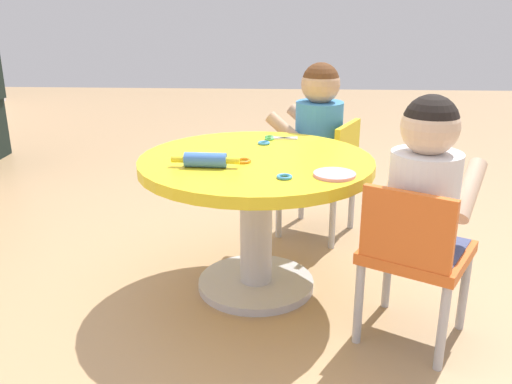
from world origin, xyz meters
The scene contains 12 objects.
ground_plane centered at (0.00, 0.00, 0.00)m, with size 10.00×10.00×0.00m, color tan.
craft_table centered at (0.00, 0.00, 0.38)m, with size 0.83×0.83×0.51m.
child_chair_left centered at (-0.33, -0.50, 0.31)m, with size 0.41×0.41×0.54m.
seated_child_left centered at (-0.29, -0.52, 0.53)m, with size 0.43×0.40×0.51m.
child_chair_right centered at (0.53, -0.28, 0.31)m, with size 0.40×0.40×0.54m.
seated_child_right centered at (0.54, -0.25, 0.53)m, with size 0.39×0.43×0.51m.
rolling_pin centered at (-0.12, 0.16, 0.54)m, with size 0.06×0.23×0.05m.
craft_scissors centered at (0.29, -0.07, 0.52)m, with size 0.07×0.13×0.01m.
playdough_blob_0 centered at (-0.20, -0.26, 0.52)m, with size 0.13×0.13×0.01m, color pink.
cookie_cutter_0 centered at (0.20, -0.02, 0.52)m, with size 0.05×0.05×0.01m, color #3F99D8.
cookie_cutter_1 centered at (-0.23, -0.10, 0.52)m, with size 0.05×0.05×0.01m, color #3F99D8.
cookie_cutter_2 centered at (-0.06, 0.04, 0.52)m, with size 0.06×0.06×0.01m, color orange.
Camera 1 is at (-1.89, -0.10, 1.04)m, focal length 38.85 mm.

